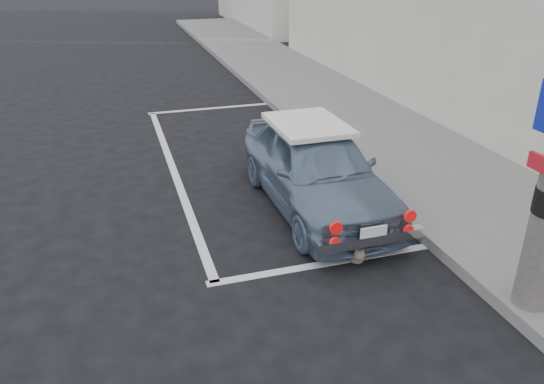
{
  "coord_description": "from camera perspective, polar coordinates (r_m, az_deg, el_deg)",
  "views": [
    {
      "loc": [
        -1.77,
        -5.45,
        3.45
      ],
      "look_at": [
        -0.04,
        0.1,
        0.75
      ],
      "focal_mm": 35.0,
      "sensor_mm": 36.0,
      "label": 1
    }
  ],
  "objects": [
    {
      "name": "sidewalk",
      "position": [
        9.57,
        15.37,
        3.34
      ],
      "size": [
        2.8,
        40.0,
        0.15
      ],
      "primitive_type": "cube",
      "color": "slate",
      "rests_on": "ground"
    },
    {
      "name": "pline_side",
      "position": [
        9.17,
        -10.57,
        2.39
      ],
      "size": [
        0.12,
        7.0,
        0.01
      ],
      "primitive_type": "cube",
      "color": "silver",
      "rests_on": "ground"
    },
    {
      "name": "cat",
      "position": [
        6.44,
        9.0,
        -6.51
      ],
      "size": [
        0.28,
        0.5,
        0.27
      ],
      "rotation": [
        0.0,
        0.0,
        -0.16
      ],
      "color": "brown",
      "rests_on": "ground"
    },
    {
      "name": "pline_front",
      "position": [
        12.64,
        -6.35,
        8.94
      ],
      "size": [
        3.0,
        0.12,
        0.01
      ],
      "primitive_type": "cube",
      "color": "silver",
      "rests_on": "ground"
    },
    {
      "name": "ground",
      "position": [
        6.69,
        0.59,
        -6.14
      ],
      "size": [
        80.0,
        80.0,
        0.0
      ],
      "primitive_type": "plane",
      "color": "black",
      "rests_on": "ground"
    },
    {
      "name": "retro_coupe",
      "position": [
        7.53,
        4.75,
        2.66
      ],
      "size": [
        1.45,
        3.55,
        1.2
      ],
      "rotation": [
        0.0,
        0.0,
        0.01
      ],
      "color": "slate",
      "rests_on": "ground"
    },
    {
      "name": "pline_rear",
      "position": [
        6.44,
        6.24,
        -7.58
      ],
      "size": [
        3.0,
        0.12,
        0.01
      ],
      "primitive_type": "cube",
      "color": "silver",
      "rests_on": "ground"
    }
  ]
}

